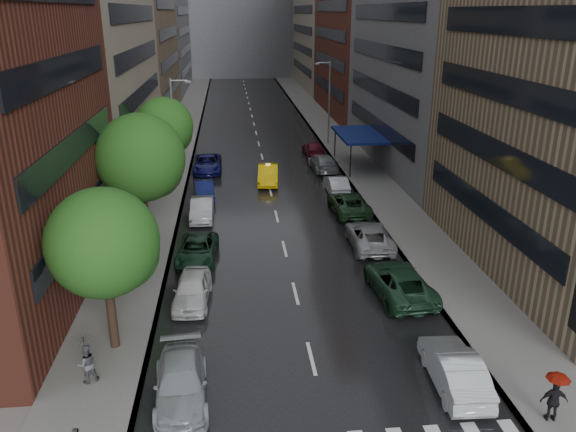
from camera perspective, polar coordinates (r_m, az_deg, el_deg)
The scene contains 17 objects.
ground at distance 22.03m, azimuth 3.97°, elevation -20.09°, with size 220.00×220.00×0.00m, color gray.
road at distance 68.10m, azimuth -3.17°, elevation 8.08°, with size 14.00×140.00×0.01m, color black.
sidewalk_left at distance 68.26m, azimuth -10.81°, elevation 7.84°, with size 4.00×140.00×0.15m, color gray.
sidewalk_right at distance 69.09m, azimuth 4.38°, elevation 8.28°, with size 4.00×140.00×0.15m, color gray.
buildings_right at distance 75.45m, azimuth 8.55°, elevation 20.57°, with size 8.05×109.10×36.00m.
building_far at distance 134.58m, azimuth -4.90°, elevation 20.84°, with size 40.00×14.00×32.00m, color slate.
tree_near at distance 24.59m, azimuth -18.29°, elevation -2.64°, with size 4.69×4.69×7.48m.
tree_mid at distance 35.10m, azimuth -14.75°, elevation 5.72°, with size 5.38×5.38×8.57m.
tree_far at distance 47.97m, azimuth -12.49°, elevation 8.88°, with size 4.79×4.79×7.64m.
taxi at distance 48.99m, azimuth -2.03°, elevation 4.25°, with size 1.70×4.87×1.61m, color yellow.
parked_cars_left at distance 38.40m, azimuth -8.90°, elevation -0.66°, with size 2.63×38.22×1.55m.
parked_cars_right at distance 40.08m, azimuth 6.75°, elevation 0.39°, with size 3.02×43.56×1.60m.
ped_black_umbrella at distance 24.24m, azimuth -19.89°, elevation -13.15°, with size 1.00×0.98×2.09m.
ped_red_umbrella at distance 23.16m, azimuth 25.53°, elevation -15.91°, with size 1.02×0.82×2.01m.
street_lamp_left at distance 47.67m, azimuth -11.43°, elevation 8.48°, with size 1.74×0.22×9.00m.
street_lamp_right at distance 63.17m, azimuth 4.14°, elevation 11.61°, with size 1.74×0.22×9.00m.
awning at distance 54.09m, azimuth 7.25°, elevation 8.17°, with size 4.00×8.00×3.12m.
Camera 1 is at (-3.15, -16.53, 14.21)m, focal length 35.00 mm.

